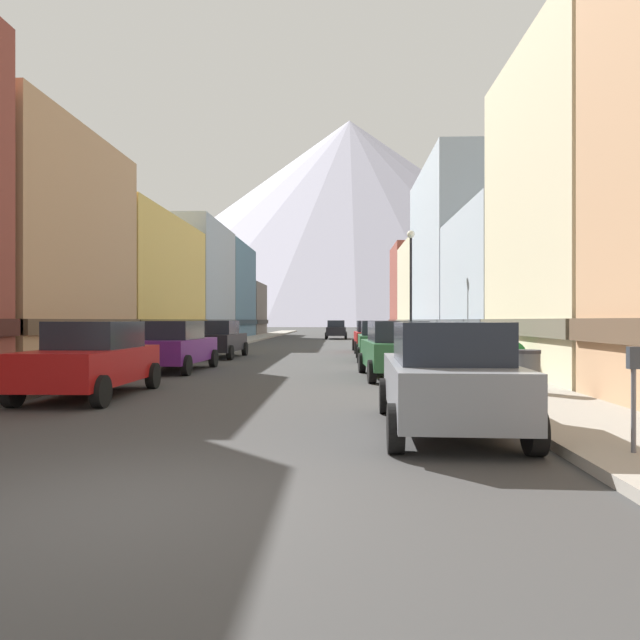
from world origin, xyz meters
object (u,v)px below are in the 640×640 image
(car_right_1, at_px, (396,349))
(pedestrian_1, at_px, (178,338))
(car_left_0, at_px, (93,359))
(car_left_2, at_px, (219,339))
(pedestrian_0, at_px, (424,339))
(car_right_3, at_px, (372,336))
(car_right_0, at_px, (447,376))
(parking_meter_near, at_px, (634,384))
(car_right_2, at_px, (379,340))
(car_left_1, at_px, (175,346))
(car_driving_0, at_px, (336,330))
(potted_plant_1, at_px, (514,358))
(streetlamp_right, at_px, (411,274))
(trash_bin_right, at_px, (527,371))
(potted_plant_0, at_px, (454,348))

(car_right_1, bearing_deg, pedestrian_1, 133.26)
(car_left_0, height_order, car_left_2, same)
(pedestrian_0, bearing_deg, car_right_3, 126.75)
(car_right_0, xyz_separation_m, parking_meter_near, (1.95, -2.04, 0.11))
(car_right_3, height_order, pedestrian_0, car_right_3)
(car_right_2, bearing_deg, car_right_1, -89.97)
(car_left_1, relative_size, car_driving_0, 1.02)
(potted_plant_1, relative_size, streetlamp_right, 0.18)
(car_right_0, relative_size, car_right_1, 1.00)
(car_driving_0, xyz_separation_m, trash_bin_right, (4.75, -41.19, -0.26))
(car_right_1, height_order, pedestrian_0, car_right_1)
(potted_plant_1, relative_size, pedestrian_0, 0.68)
(car_right_1, distance_m, parking_meter_near, 10.76)
(car_left_0, distance_m, potted_plant_1, 11.24)
(car_left_2, xyz_separation_m, trash_bin_right, (10.15, -13.87, -0.26))
(car_right_1, height_order, pedestrian_1, car_right_1)
(car_left_2, distance_m, potted_plant_0, 11.02)
(car_right_3, xyz_separation_m, car_driving_0, (-2.20, 22.28, 0.00))
(trash_bin_right, xyz_separation_m, pedestrian_0, (-0.10, 15.63, 0.22))
(potted_plant_1, distance_m, streetlamp_right, 10.95)
(car_left_2, relative_size, car_right_3, 1.01)
(parking_meter_near, xyz_separation_m, potted_plant_0, (1.25, 17.59, -0.41))
(car_left_0, distance_m, car_driving_0, 41.48)
(trash_bin_right, bearing_deg, pedestrian_1, 129.31)
(car_left_0, relative_size, car_left_2, 0.99)
(car_left_0, xyz_separation_m, parking_meter_near, (9.55, -5.93, 0.11))
(car_right_1, xyz_separation_m, pedestrian_0, (2.45, 10.93, -0.04))
(pedestrian_0, height_order, pedestrian_1, pedestrian_1)
(car_right_3, height_order, pedestrian_1, car_right_3)
(streetlamp_right, bearing_deg, car_driving_0, 97.71)
(car_right_1, relative_size, pedestrian_0, 2.89)
(pedestrian_1, xyz_separation_m, streetlamp_right, (11.60, -1.89, 3.11))
(car_right_1, bearing_deg, streetlamp_right, 80.02)
(car_right_2, distance_m, car_right_3, 6.59)
(car_right_1, height_order, car_right_3, same)
(car_left_0, bearing_deg, trash_bin_right, -0.33)
(car_right_1, bearing_deg, potted_plant_0, 65.46)
(car_right_0, xyz_separation_m, pedestrian_0, (2.45, 19.47, -0.04))
(potted_plant_0, height_order, pedestrian_1, pedestrian_1)
(car_right_3, xyz_separation_m, pedestrian_0, (2.45, -3.28, -0.04))
(car_left_1, xyz_separation_m, car_right_0, (7.60, -10.55, 0.00))
(car_right_1, relative_size, potted_plant_1, 4.28)
(car_right_0, bearing_deg, pedestrian_1, 117.59)
(streetlamp_right, bearing_deg, car_right_1, -99.98)
(car_left_0, xyz_separation_m, streetlamp_right, (9.15, 13.44, 3.09))
(trash_bin_right, height_order, streetlamp_right, streetlamp_right)
(car_right_1, xyz_separation_m, potted_plant_0, (3.20, 7.00, -0.29))
(car_left_0, height_order, parking_meter_near, car_left_0)
(car_right_0, distance_m, trash_bin_right, 4.62)
(pedestrian_0, bearing_deg, car_right_1, -102.62)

